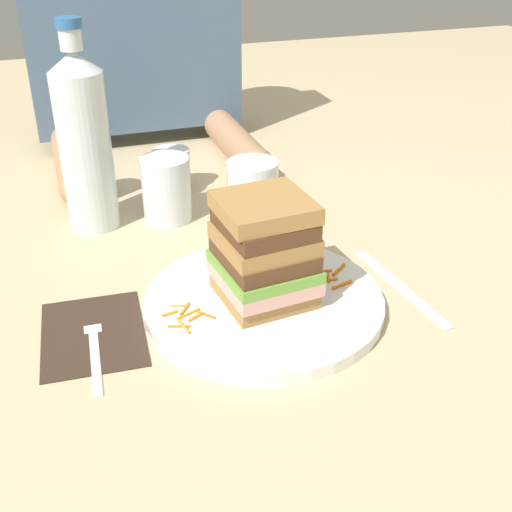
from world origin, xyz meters
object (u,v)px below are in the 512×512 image
(fork, at_px, (94,342))
(empty_tumbler_0, at_px, (172,170))
(sandwich, at_px, (264,251))
(empty_tumbler_2, at_px, (166,189))
(main_plate, at_px, (264,302))
(water_bottle, at_px, (84,141))
(napkin_dark, at_px, (93,333))
(knife, at_px, (403,288))
(empty_tumbler_1, at_px, (96,176))
(diner_across, at_px, (132,7))
(juice_glass, at_px, (253,193))

(fork, height_order, empty_tumbler_0, empty_tumbler_0)
(sandwich, bearing_deg, empty_tumbler_2, 101.90)
(main_plate, relative_size, sandwich, 2.24)
(main_plate, bearing_deg, fork, -177.20)
(fork, bearing_deg, water_bottle, 83.19)
(napkin_dark, xyz_separation_m, fork, (-0.00, -0.02, 0.00))
(napkin_dark, height_order, empty_tumbler_2, empty_tumbler_2)
(sandwich, distance_m, empty_tumbler_0, 0.39)
(main_plate, distance_m, knife, 0.18)
(fork, bearing_deg, empty_tumbler_2, 63.23)
(napkin_dark, distance_m, knife, 0.39)
(main_plate, bearing_deg, knife, -5.68)
(knife, height_order, empty_tumbler_0, empty_tumbler_0)
(water_bottle, height_order, empty_tumbler_1, water_bottle)
(empty_tumbler_2, bearing_deg, diner_across, 85.95)
(main_plate, xyz_separation_m, empty_tumbler_2, (-0.06, 0.28, 0.04))
(diner_across, bearing_deg, empty_tumbler_1, -115.63)
(main_plate, distance_m, napkin_dark, 0.20)
(main_plate, relative_size, diner_across, 0.51)
(water_bottle, bearing_deg, juice_glass, -12.95)
(napkin_dark, relative_size, diner_across, 0.27)
(sandwich, relative_size, fork, 0.77)
(main_plate, height_order, empty_tumbler_0, empty_tumbler_0)
(water_bottle, bearing_deg, empty_tumbler_0, 33.06)
(empty_tumbler_0, bearing_deg, diner_across, 91.10)
(napkin_dark, height_order, empty_tumbler_0, empty_tumbler_0)
(knife, height_order, water_bottle, water_bottle)
(knife, bearing_deg, sandwich, 174.26)
(empty_tumbler_0, distance_m, empty_tumbler_1, 0.12)
(knife, xyz_separation_m, diner_across, (-0.21, 0.66, 0.25))
(empty_tumbler_0, xyz_separation_m, empty_tumbler_1, (-0.12, 0.01, 0.00))
(empty_tumbler_1, distance_m, diner_across, 0.35)
(sandwich, height_order, juice_glass, sandwich)
(empty_tumbler_0, bearing_deg, empty_tumbler_1, 173.43)
(empty_tumbler_1, bearing_deg, juice_glass, -36.24)
(napkin_dark, xyz_separation_m, juice_glass, (0.27, 0.23, 0.04))
(main_plate, distance_m, empty_tumbler_2, 0.29)
(napkin_dark, relative_size, knife, 0.75)
(main_plate, bearing_deg, diner_across, 92.93)
(main_plate, bearing_deg, empty_tumbler_0, 94.18)
(fork, height_order, water_bottle, water_bottle)
(empty_tumbler_2, bearing_deg, empty_tumbler_0, 73.76)
(napkin_dark, distance_m, empty_tumbler_1, 0.39)
(fork, xyz_separation_m, juice_glass, (0.27, 0.25, 0.04))
(water_bottle, xyz_separation_m, empty_tumbler_0, (0.14, 0.09, -0.10))
(empty_tumbler_0, bearing_deg, napkin_dark, -115.18)
(sandwich, height_order, knife, sandwich)
(main_plate, relative_size, empty_tumbler_2, 2.92)
(knife, height_order, diner_across, diner_across)
(juice_glass, relative_size, water_bottle, 0.31)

